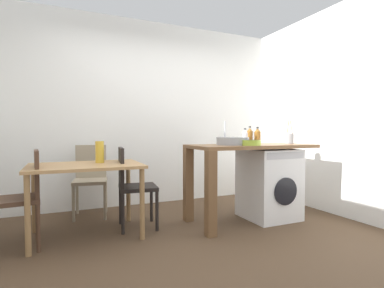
# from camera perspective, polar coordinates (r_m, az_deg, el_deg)

# --- Properties ---
(ground_plane) EXTENTS (5.46, 5.46, 0.00)m
(ground_plane) POSITION_cam_1_polar(r_m,az_deg,el_deg) (3.01, -0.23, -18.51)
(ground_plane) COLOR #4C3826
(wall_back) EXTENTS (4.60, 0.10, 2.70)m
(wall_back) POSITION_cam_1_polar(r_m,az_deg,el_deg) (4.48, -9.32, 5.90)
(wall_back) COLOR white
(wall_back) RESTS_ON ground_plane
(wall_counter_side) EXTENTS (0.10, 3.80, 2.70)m
(wall_counter_side) POSITION_cam_1_polar(r_m,az_deg,el_deg) (4.18, 28.04, 5.90)
(wall_counter_side) COLOR white
(wall_counter_side) RESTS_ON ground_plane
(dining_table) EXTENTS (1.10, 0.76, 0.74)m
(dining_table) POSITION_cam_1_polar(r_m,az_deg,el_deg) (3.22, -19.81, -5.42)
(dining_table) COLOR tan
(dining_table) RESTS_ON ground_plane
(chair_person_seat) EXTENTS (0.43, 0.43, 0.90)m
(chair_person_seat) POSITION_cam_1_polar(r_m,az_deg,el_deg) (3.16, -29.67, -8.23)
(chair_person_seat) COLOR #4C3323
(chair_person_seat) RESTS_ON ground_plane
(chair_opposite) EXTENTS (0.44, 0.44, 0.90)m
(chair_opposite) POSITION_cam_1_polar(r_m,az_deg,el_deg) (3.37, -11.68, -7.33)
(chair_opposite) COLOR black
(chair_opposite) RESTS_ON ground_plane
(chair_spare_by_wall) EXTENTS (0.46, 0.46, 0.90)m
(chair_spare_by_wall) POSITION_cam_1_polar(r_m,az_deg,el_deg) (4.01, -18.99, -5.84)
(chair_spare_by_wall) COLOR gray
(chair_spare_by_wall) RESTS_ON ground_plane
(kitchen_counter) EXTENTS (1.50, 0.68, 0.92)m
(kitchen_counter) POSITION_cam_1_polar(r_m,az_deg,el_deg) (3.50, 8.56, -2.75)
(kitchen_counter) COLOR brown
(kitchen_counter) RESTS_ON ground_plane
(washing_machine) EXTENTS (0.60, 0.61, 0.86)m
(washing_machine) POSITION_cam_1_polar(r_m,az_deg,el_deg) (3.82, 14.60, -7.39)
(washing_machine) COLOR white
(washing_machine) RESTS_ON ground_plane
(sink_basin) EXTENTS (0.38, 0.38, 0.09)m
(sink_basin) POSITION_cam_1_polar(r_m,az_deg,el_deg) (3.46, 7.86, 0.57)
(sink_basin) COLOR #9EA0A5
(sink_basin) RESTS_ON kitchen_counter
(tap) EXTENTS (0.02, 0.02, 0.28)m
(tap) POSITION_cam_1_polar(r_m,az_deg,el_deg) (3.62, 6.36, 2.16)
(tap) COLOR #B2B2B7
(tap) RESTS_ON kitchen_counter
(bottle_tall_green) EXTENTS (0.07, 0.07, 0.20)m
(bottle_tall_green) POSITION_cam_1_polar(r_m,az_deg,el_deg) (3.76, 10.20, 1.36)
(bottle_tall_green) COLOR silver
(bottle_tall_green) RESTS_ON kitchen_counter
(bottle_squat_brown) EXTENTS (0.07, 0.07, 0.22)m
(bottle_squat_brown) POSITION_cam_1_polar(r_m,az_deg,el_deg) (3.88, 11.10, 1.57)
(bottle_squat_brown) COLOR brown
(bottle_squat_brown) RESTS_ON kitchen_counter
(bottle_clear_small) EXTENTS (0.08, 0.08, 0.22)m
(bottle_clear_small) POSITION_cam_1_polar(r_m,az_deg,el_deg) (3.90, 12.54, 1.51)
(bottle_clear_small) COLOR brown
(bottle_clear_small) RESTS_ON kitchen_counter
(mixing_bowl) EXTENTS (0.22, 0.22, 0.06)m
(mixing_bowl) POSITION_cam_1_polar(r_m,az_deg,el_deg) (3.36, 11.34, 0.30)
(mixing_bowl) COLOR #A8C63D
(mixing_bowl) RESTS_ON kitchen_counter
(utensil_crock) EXTENTS (0.11, 0.11, 0.30)m
(utensil_crock) POSITION_cam_1_polar(r_m,az_deg,el_deg) (4.04, 18.30, 1.08)
(utensil_crock) COLOR gray
(utensil_crock) RESTS_ON kitchen_counter
(vase) EXTENTS (0.09, 0.09, 0.23)m
(vase) POSITION_cam_1_polar(r_m,az_deg,el_deg) (3.31, -17.40, -1.48)
(vase) COLOR gold
(vase) RESTS_ON dining_table
(scissors) EXTENTS (0.15, 0.06, 0.01)m
(scissors) POSITION_cam_1_polar(r_m,az_deg,el_deg) (3.50, 11.68, -0.11)
(scissors) COLOR #B2B2B7
(scissors) RESTS_ON kitchen_counter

